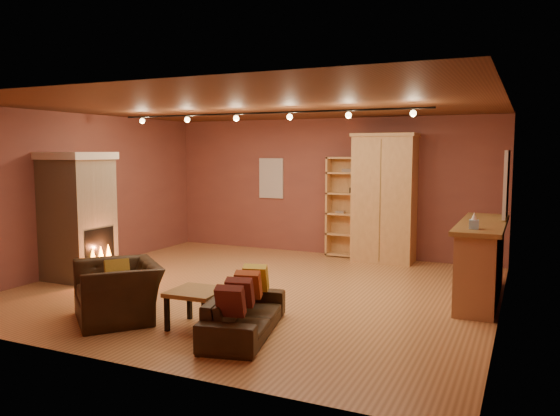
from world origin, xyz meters
The scene contains 16 objects.
floor centered at (0.00, 0.00, 0.00)m, with size 7.00×7.00×0.00m, color #A56A3A.
ceiling centered at (0.00, 0.00, 2.80)m, with size 7.00×7.00×0.00m, color #59321C.
back_wall centered at (0.00, 3.25, 1.40)m, with size 7.00×0.02×2.80m, color brown.
left_wall centered at (-3.50, 0.00, 1.40)m, with size 0.02×6.50×2.80m, color brown.
right_wall centered at (3.50, 0.00, 1.40)m, with size 0.02×6.50×2.80m, color brown.
fireplace centered at (-3.04, -0.60, 1.06)m, with size 1.01×0.98×2.12m.
back_window centered at (-1.30, 3.23, 1.55)m, with size 0.56×0.04×0.86m, color silver.
bookcase centered at (0.46, 3.14, 1.03)m, with size 0.83×0.32×2.02m.
armoire centered at (1.25, 2.94, 1.24)m, with size 1.21×0.69×2.47m.
bar_counter centered at (3.20, 0.83, 0.57)m, with size 0.63×2.36×1.13m.
tissue_box centered at (3.15, 0.05, 1.22)m, with size 0.13×0.13×0.22m.
right_window centered at (3.47, 1.40, 1.65)m, with size 0.05×0.90×1.00m, color silver.
loveseat centered at (0.81, -1.91, 0.34)m, with size 0.84×1.73×0.72m.
armchair centered at (-0.91, -2.10, 0.49)m, with size 1.32×1.28×0.98m.
coffee_table centered at (0.17, -1.95, 0.40)m, with size 0.64×0.64×0.46m.
track_rail centered at (0.00, 0.20, 2.69)m, with size 5.20×0.09×0.13m.
Camera 1 is at (3.79, -7.40, 2.14)m, focal length 35.00 mm.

